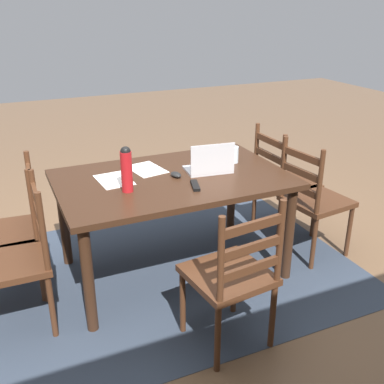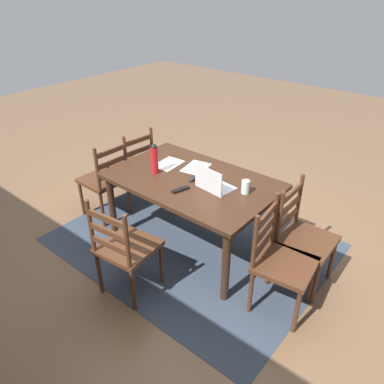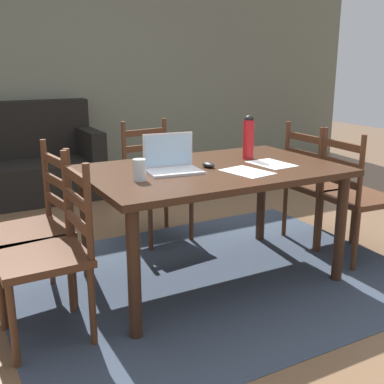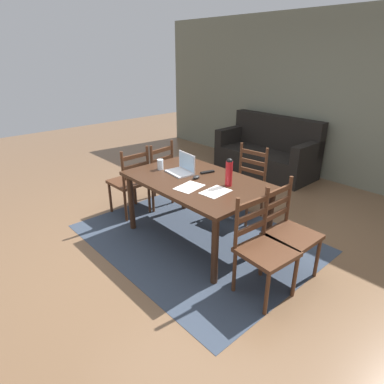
{
  "view_description": "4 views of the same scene",
  "coord_description": "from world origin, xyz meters",
  "px_view_note": "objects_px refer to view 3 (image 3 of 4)",
  "views": [
    {
      "loc": [
        1.09,
        2.77,
        1.9
      ],
      "look_at": [
        -0.09,
        0.14,
        0.68
      ],
      "focal_mm": 42.76,
      "sensor_mm": 36.0,
      "label": 1
    },
    {
      "loc": [
        -1.99,
        2.41,
        2.42
      ],
      "look_at": [
        0.08,
        -0.1,
        0.54
      ],
      "focal_mm": 34.86,
      "sensor_mm": 36.0,
      "label": 2
    },
    {
      "loc": [
        -1.52,
        -2.53,
        1.41
      ],
      "look_at": [
        -0.09,
        0.11,
        0.58
      ],
      "focal_mm": 44.58,
      "sensor_mm": 36.0,
      "label": 3
    },
    {
      "loc": [
        2.48,
        -2.31,
        2.06
      ],
      "look_at": [
        0.07,
        -0.13,
        0.66
      ],
      "focal_mm": 30.61,
      "sensor_mm": 36.0,
      "label": 4
    }
  ],
  "objects_px": {
    "chair_left_far": "(33,229)",
    "chair_right_near": "(356,197)",
    "couch": "(10,167)",
    "tv_remote": "(186,160)",
    "chair_right_far": "(317,185)",
    "laptop": "(171,162)",
    "chair_far_head": "(156,183)",
    "chair_left_near": "(49,254)",
    "water_bottle": "(249,136)",
    "drinking_glass": "(139,170)",
    "computer_mouse": "(208,165)",
    "dining_table": "(212,181)"
  },
  "relations": [
    {
      "from": "chair_left_near",
      "to": "drinking_glass",
      "type": "relative_size",
      "value": 7.71
    },
    {
      "from": "water_bottle",
      "to": "tv_remote",
      "type": "height_order",
      "value": "water_bottle"
    },
    {
      "from": "chair_far_head",
      "to": "chair_right_near",
      "type": "relative_size",
      "value": 1.0
    },
    {
      "from": "chair_left_far",
      "to": "tv_remote",
      "type": "xyz_separation_m",
      "value": [
        1.02,
        0.03,
        0.3
      ]
    },
    {
      "from": "chair_far_head",
      "to": "chair_left_far",
      "type": "bearing_deg",
      "value": -148.18
    },
    {
      "from": "chair_right_near",
      "to": "drinking_glass",
      "type": "distance_m",
      "value": 1.66
    },
    {
      "from": "water_bottle",
      "to": "drinking_glass",
      "type": "xyz_separation_m",
      "value": [
        -0.9,
        -0.22,
        -0.09
      ]
    },
    {
      "from": "laptop",
      "to": "chair_left_near",
      "type": "bearing_deg",
      "value": -163.83
    },
    {
      "from": "chair_left_far",
      "to": "computer_mouse",
      "type": "xyz_separation_m",
      "value": [
        1.06,
        -0.19,
        0.31
      ]
    },
    {
      "from": "chair_right_far",
      "to": "tv_remote",
      "type": "xyz_separation_m",
      "value": [
        -1.15,
        0.03,
        0.3
      ]
    },
    {
      "from": "laptop",
      "to": "computer_mouse",
      "type": "bearing_deg",
      "value": -4.03
    },
    {
      "from": "water_bottle",
      "to": "dining_table",
      "type": "bearing_deg",
      "value": -160.55
    },
    {
      "from": "drinking_glass",
      "to": "water_bottle",
      "type": "bearing_deg",
      "value": 13.93
    },
    {
      "from": "chair_right_far",
      "to": "couch",
      "type": "height_order",
      "value": "couch"
    },
    {
      "from": "chair_right_far",
      "to": "chair_left_near",
      "type": "relative_size",
      "value": 1.0
    },
    {
      "from": "dining_table",
      "to": "chair_left_far",
      "type": "distance_m",
      "value": 1.12
    },
    {
      "from": "chair_left_near",
      "to": "computer_mouse",
      "type": "relative_size",
      "value": 9.5
    },
    {
      "from": "laptop",
      "to": "water_bottle",
      "type": "xyz_separation_m",
      "value": [
        0.63,
        0.09,
        0.1
      ]
    },
    {
      "from": "dining_table",
      "to": "drinking_glass",
      "type": "relative_size",
      "value": 12.92
    },
    {
      "from": "couch",
      "to": "laptop",
      "type": "bearing_deg",
      "value": -76.66
    },
    {
      "from": "tv_remote",
      "to": "chair_left_near",
      "type": "bearing_deg",
      "value": 39.48
    },
    {
      "from": "chair_left_near",
      "to": "laptop",
      "type": "height_order",
      "value": "laptop"
    },
    {
      "from": "chair_far_head",
      "to": "chair_right_near",
      "type": "height_order",
      "value": "same"
    },
    {
      "from": "laptop",
      "to": "tv_remote",
      "type": "bearing_deg",
      "value": 44.64
    },
    {
      "from": "chair_right_near",
      "to": "tv_remote",
      "type": "xyz_separation_m",
      "value": [
        -1.15,
        0.44,
        0.3
      ]
    },
    {
      "from": "chair_far_head",
      "to": "chair_right_near",
      "type": "bearing_deg",
      "value": -44.68
    },
    {
      "from": "drinking_glass",
      "to": "computer_mouse",
      "type": "relative_size",
      "value": 1.23
    },
    {
      "from": "chair_right_far",
      "to": "couch",
      "type": "xyz_separation_m",
      "value": [
        -1.97,
        2.4,
        -0.11
      ]
    },
    {
      "from": "chair_left_near",
      "to": "computer_mouse",
      "type": "bearing_deg",
      "value": 11.55
    },
    {
      "from": "dining_table",
      "to": "chair_right_near",
      "type": "relative_size",
      "value": 1.68
    },
    {
      "from": "dining_table",
      "to": "drinking_glass",
      "type": "height_order",
      "value": "drinking_glass"
    },
    {
      "from": "chair_left_far",
      "to": "chair_right_near",
      "type": "distance_m",
      "value": 2.21
    },
    {
      "from": "chair_far_head",
      "to": "chair_left_far",
      "type": "distance_m",
      "value": 1.27
    },
    {
      "from": "chair_left_far",
      "to": "tv_remote",
      "type": "bearing_deg",
      "value": 1.65
    },
    {
      "from": "dining_table",
      "to": "chair_right_far",
      "type": "bearing_deg",
      "value": 10.62
    },
    {
      "from": "water_bottle",
      "to": "computer_mouse",
      "type": "distance_m",
      "value": 0.42
    },
    {
      "from": "chair_right_far",
      "to": "computer_mouse",
      "type": "relative_size",
      "value": 9.5
    },
    {
      "from": "chair_left_near",
      "to": "drinking_glass",
      "type": "bearing_deg",
      "value": 11.0
    },
    {
      "from": "couch",
      "to": "tv_remote",
      "type": "relative_size",
      "value": 10.59
    },
    {
      "from": "couch",
      "to": "computer_mouse",
      "type": "height_order",
      "value": "couch"
    },
    {
      "from": "dining_table",
      "to": "laptop",
      "type": "relative_size",
      "value": 4.63
    },
    {
      "from": "chair_left_near",
      "to": "laptop",
      "type": "xyz_separation_m",
      "value": [
        0.81,
        0.24,
        0.35
      ]
    },
    {
      "from": "chair_far_head",
      "to": "drinking_glass",
      "type": "height_order",
      "value": "chair_far_head"
    },
    {
      "from": "water_bottle",
      "to": "drinking_glass",
      "type": "relative_size",
      "value": 2.43
    },
    {
      "from": "chair_far_head",
      "to": "tv_remote",
      "type": "distance_m",
      "value": 0.71
    },
    {
      "from": "chair_left_near",
      "to": "chair_right_near",
      "type": "distance_m",
      "value": 2.17
    },
    {
      "from": "computer_mouse",
      "to": "chair_left_far",
      "type": "bearing_deg",
      "value": 159.37
    },
    {
      "from": "dining_table",
      "to": "chair_right_near",
      "type": "bearing_deg",
      "value": -10.43
    },
    {
      "from": "chair_right_far",
      "to": "tv_remote",
      "type": "bearing_deg",
      "value": 178.33
    },
    {
      "from": "dining_table",
      "to": "water_bottle",
      "type": "distance_m",
      "value": 0.45
    }
  ]
}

